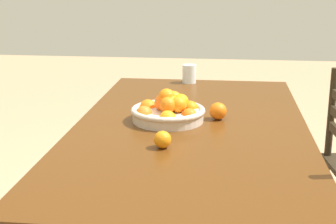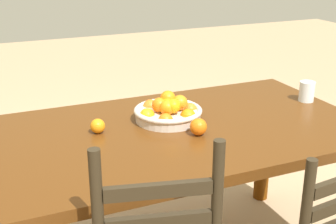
{
  "view_description": "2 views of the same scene",
  "coord_description": "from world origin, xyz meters",
  "px_view_note": "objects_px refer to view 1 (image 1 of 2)",
  "views": [
    {
      "loc": [
        2.01,
        0.14,
        1.37
      ],
      "look_at": [
        -0.04,
        -0.1,
        0.79
      ],
      "focal_mm": 54.52,
      "sensor_mm": 36.0,
      "label": 1
    },
    {
      "loc": [
        0.73,
        1.71,
        1.52
      ],
      "look_at": [
        -0.04,
        -0.1,
        0.79
      ],
      "focal_mm": 48.94,
      "sensor_mm": 36.0,
      "label": 2
    }
  ],
  "objects_px": {
    "orange_loose_0": "(218,111)",
    "fruit_bowl": "(168,111)",
    "orange_loose_1": "(162,140)",
    "drinking_glass": "(189,74)",
    "dining_table": "(190,149)"
  },
  "relations": [
    {
      "from": "orange_loose_1",
      "to": "drinking_glass",
      "type": "relative_size",
      "value": 0.62
    },
    {
      "from": "fruit_bowl",
      "to": "drinking_glass",
      "type": "bearing_deg",
      "value": 177.8
    },
    {
      "from": "dining_table",
      "to": "fruit_bowl",
      "type": "bearing_deg",
      "value": -114.4
    },
    {
      "from": "orange_loose_0",
      "to": "fruit_bowl",
      "type": "bearing_deg",
      "value": -76.4
    },
    {
      "from": "orange_loose_1",
      "to": "orange_loose_0",
      "type": "bearing_deg",
      "value": 153.9
    },
    {
      "from": "drinking_glass",
      "to": "fruit_bowl",
      "type": "bearing_deg",
      "value": -2.2
    },
    {
      "from": "dining_table",
      "to": "drinking_glass",
      "type": "distance_m",
      "value": 0.83
    },
    {
      "from": "orange_loose_1",
      "to": "drinking_glass",
      "type": "distance_m",
      "value": 1.1
    },
    {
      "from": "fruit_bowl",
      "to": "orange_loose_1",
      "type": "xyz_separation_m",
      "value": [
        0.34,
        0.02,
        -0.01
      ]
    },
    {
      "from": "dining_table",
      "to": "orange_loose_0",
      "type": "bearing_deg",
      "value": 130.85
    },
    {
      "from": "orange_loose_0",
      "to": "drinking_glass",
      "type": "height_order",
      "value": "drinking_glass"
    },
    {
      "from": "dining_table",
      "to": "orange_loose_1",
      "type": "bearing_deg",
      "value": -15.36
    },
    {
      "from": "orange_loose_0",
      "to": "orange_loose_1",
      "type": "relative_size",
      "value": 1.16
    },
    {
      "from": "orange_loose_1",
      "to": "fruit_bowl",
      "type": "bearing_deg",
      "value": -177.04
    },
    {
      "from": "dining_table",
      "to": "orange_loose_1",
      "type": "relative_size",
      "value": 28.05
    }
  ]
}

